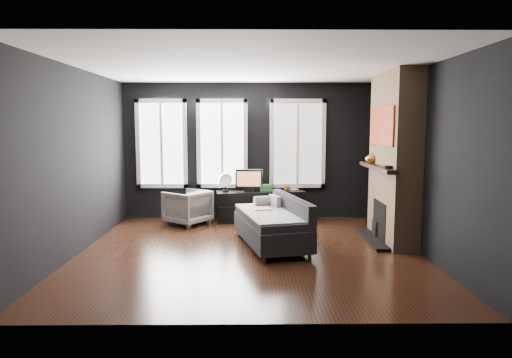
{
  "coord_description": "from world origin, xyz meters",
  "views": [
    {
      "loc": [
        0.03,
        -6.61,
        1.87
      ],
      "look_at": [
        0.1,
        0.3,
        1.05
      ],
      "focal_mm": 32.0,
      "sensor_mm": 36.0,
      "label": 1
    }
  ],
  "objects_px": {
    "sofa": "(271,222)",
    "armchair": "(188,206)",
    "monitor": "(249,179)",
    "mantel_vase": "(371,158)",
    "media_console": "(260,206)",
    "book": "(289,184)",
    "mug": "(287,187)"
  },
  "relations": [
    {
      "from": "sofa",
      "to": "armchair",
      "type": "distance_m",
      "value": 2.19
    },
    {
      "from": "monitor",
      "to": "mantel_vase",
      "type": "xyz_separation_m",
      "value": [
        2.07,
        -1.17,
        0.5
      ]
    },
    {
      "from": "media_console",
      "to": "mantel_vase",
      "type": "relative_size",
      "value": 8.78
    },
    {
      "from": "sofa",
      "to": "book",
      "type": "height_order",
      "value": "book"
    },
    {
      "from": "armchair",
      "to": "book",
      "type": "xyz_separation_m",
      "value": [
        1.96,
        0.5,
        0.34
      ]
    },
    {
      "from": "book",
      "to": "mantel_vase",
      "type": "bearing_deg",
      "value": -46.39
    },
    {
      "from": "media_console",
      "to": "monitor",
      "type": "distance_m",
      "value": 0.58
    },
    {
      "from": "sofa",
      "to": "media_console",
      "type": "distance_m",
      "value": 1.95
    },
    {
      "from": "monitor",
      "to": "mug",
      "type": "relative_size",
      "value": 4.28
    },
    {
      "from": "sofa",
      "to": "mug",
      "type": "bearing_deg",
      "value": 65.23
    },
    {
      "from": "armchair",
      "to": "media_console",
      "type": "height_order",
      "value": "armchair"
    },
    {
      "from": "mug",
      "to": "mantel_vase",
      "type": "distance_m",
      "value": 1.91
    },
    {
      "from": "sofa",
      "to": "monitor",
      "type": "relative_size",
      "value": 3.33
    },
    {
      "from": "mug",
      "to": "media_console",
      "type": "bearing_deg",
      "value": -178.7
    },
    {
      "from": "mug",
      "to": "book",
      "type": "relative_size",
      "value": 0.56
    },
    {
      "from": "mantel_vase",
      "to": "monitor",
      "type": "bearing_deg",
      "value": 150.43
    },
    {
      "from": "mug",
      "to": "book",
      "type": "xyz_separation_m",
      "value": [
        0.05,
        0.13,
        0.05
      ]
    },
    {
      "from": "sofa",
      "to": "media_console",
      "type": "relative_size",
      "value": 1.05
    },
    {
      "from": "armchair",
      "to": "media_console",
      "type": "bearing_deg",
      "value": 141.64
    },
    {
      "from": "monitor",
      "to": "sofa",
      "type": "bearing_deg",
      "value": -76.31
    },
    {
      "from": "book",
      "to": "monitor",
      "type": "bearing_deg",
      "value": -168.62
    },
    {
      "from": "mug",
      "to": "monitor",
      "type": "bearing_deg",
      "value": -177.8
    },
    {
      "from": "armchair",
      "to": "mantel_vase",
      "type": "bearing_deg",
      "value": 112.53
    },
    {
      "from": "sofa",
      "to": "book",
      "type": "relative_size",
      "value": 7.93
    },
    {
      "from": "book",
      "to": "armchair",
      "type": "bearing_deg",
      "value": -165.53
    },
    {
      "from": "sofa",
      "to": "monitor",
      "type": "distance_m",
      "value": 2.01
    },
    {
      "from": "armchair",
      "to": "mug",
      "type": "height_order",
      "value": "armchair"
    },
    {
      "from": "mantel_vase",
      "to": "mug",
      "type": "bearing_deg",
      "value": 137.7
    },
    {
      "from": "media_console",
      "to": "book",
      "type": "relative_size",
      "value": 7.54
    },
    {
      "from": "media_console",
      "to": "book",
      "type": "bearing_deg",
      "value": 6.45
    },
    {
      "from": "mug",
      "to": "book",
      "type": "height_order",
      "value": "book"
    },
    {
      "from": "armchair",
      "to": "mug",
      "type": "bearing_deg",
      "value": 138.02
    }
  ]
}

